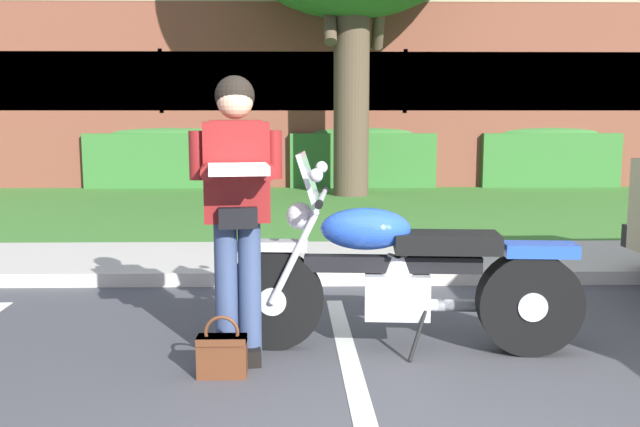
# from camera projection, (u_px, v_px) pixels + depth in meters

# --- Properties ---
(curb_strip) EXTENTS (60.00, 0.20, 0.12)m
(curb_strip) POSITION_uv_depth(u_px,v_px,m) (381.00, 277.00, 6.17)
(curb_strip) COLOR #B7B2A8
(curb_strip) RESTS_ON ground
(concrete_walk) EXTENTS (60.00, 1.50, 0.08)m
(concrete_walk) POSITION_uv_depth(u_px,v_px,m) (371.00, 259.00, 7.01)
(concrete_walk) COLOR #B7B2A8
(concrete_walk) RESTS_ON ground
(grass_lawn) EXTENTS (60.00, 6.18, 0.06)m
(grass_lawn) POSITION_uv_depth(u_px,v_px,m) (348.00, 208.00, 10.81)
(grass_lawn) COLOR #3D752D
(grass_lawn) RESTS_ON ground
(stall_stripe_1) EXTENTS (0.24, 4.40, 0.01)m
(stall_stripe_1) POSITION_uv_depth(u_px,v_px,m) (365.00, 420.00, 3.42)
(stall_stripe_1) COLOR silver
(stall_stripe_1) RESTS_ON ground
(motorcycle) EXTENTS (2.24, 0.82, 1.26)m
(motorcycle) POSITION_uv_depth(u_px,v_px,m) (413.00, 275.00, 4.36)
(motorcycle) COLOR black
(motorcycle) RESTS_ON ground
(rider_person) EXTENTS (0.53, 0.61, 1.70)m
(rider_person) POSITION_uv_depth(u_px,v_px,m) (237.00, 197.00, 4.08)
(rider_person) COLOR black
(rider_person) RESTS_ON ground
(handbag) EXTENTS (0.28, 0.13, 0.36)m
(handbag) POSITION_uv_depth(u_px,v_px,m) (222.00, 352.00, 3.98)
(handbag) COLOR #562D19
(handbag) RESTS_ON ground
(hedge_left) EXTENTS (3.37, 0.90, 1.24)m
(hedge_left) POSITION_uv_depth(u_px,v_px,m) (176.00, 156.00, 13.69)
(hedge_left) COLOR #336B2D
(hedge_left) RESTS_ON ground
(hedge_center_left) EXTENTS (2.80, 0.90, 1.24)m
(hedge_center_left) POSITION_uv_depth(u_px,v_px,m) (362.00, 156.00, 13.76)
(hedge_center_left) COLOR #336B2D
(hedge_center_left) RESTS_ON ground
(hedge_center_right) EXTENTS (2.68, 0.90, 1.24)m
(hedge_center_right) POSITION_uv_depth(u_px,v_px,m) (545.00, 155.00, 13.84)
(hedge_center_right) COLOR #336B2D
(hedge_center_right) RESTS_ON ground
(brick_building) EXTENTS (27.48, 11.34, 3.98)m
(brick_building) POSITION_uv_depth(u_px,v_px,m) (376.00, 94.00, 18.85)
(brick_building) COLOR brown
(brick_building) RESTS_ON ground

